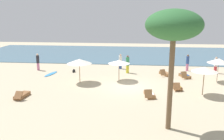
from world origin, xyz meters
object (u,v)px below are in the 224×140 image
Objects in this scene: lounger_4 at (149,94)px; dog at (74,71)px; lounger_3 at (22,95)px; surfboard at (51,74)px; person_1 at (38,62)px; person_0 at (128,64)px; umbrella_2 at (119,62)px; lounger_1 at (165,74)px; palm_0 at (174,27)px; lounger_2 at (185,76)px; person_2 at (120,61)px; person_3 at (187,63)px; umbrella_1 at (219,61)px; lounger_0 at (176,87)px; umbrella_3 at (205,69)px; person_4 at (216,65)px; umbrella_0 at (79,61)px.

lounger_4 is 2.66× the size of dog.
lounger_3 is 0.72× the size of surfboard.
person_0 is at bearing -1.68° from person_1.
dog is at bearing -6.92° from person_1.
umbrella_2 is at bearing 121.60° from lounger_4.
lounger_1 is 0.26× the size of palm_0.
person_2 is (-6.64, 3.23, 0.68)m from lounger_2.
person_3 is at bearing 62.94° from lounger_4.
umbrella_1 is 16.62m from surfboard.
lounger_3 reaches higher than dog.
lounger_0 reaches higher than lounger_3.
lounger_4 reaches higher than dog.
person_2 is (-7.04, 8.45, -1.22)m from umbrella_3.
lounger_0 is at bearing -53.58° from person_2.
person_3 is 14.88m from surfboard.
person_2 reaches higher than surfboard.
person_2 is at bearing 173.99° from person_4.
lounger_0 is 11.33m from dog.
lounger_3 is 1.02× the size of lounger_4.
person_2 is (-2.85, 9.26, 0.68)m from lounger_4.
person_0 is (-8.47, 2.61, -1.04)m from umbrella_1.
umbrella_0 is at bearing 51.78° from lounger_3.
lounger_4 is at bearing -122.19° from lounger_2.
lounger_4 is at bearing -75.01° from person_0.
umbrella_2 is 5.75m from lounger_0.
umbrella_1 is 3.45× the size of dog.
person_1 is 18.75m from palm_0.
person_3 is (16.57, 1.33, -0.03)m from person_1.
person_0 is at bearing 76.86° from umbrella_2.
umbrella_0 is 7.30m from person_1.
lounger_4 is 10.12m from person_3.
umbrella_0 is 5.99m from person_0.
person_3 is at bearing 87.22° from umbrella_3.
person_3 is at bearing 32.56° from umbrella_2.
person_0 is 5.88m from dog.
umbrella_2 is 1.18× the size of lounger_2.
umbrella_0 is at bearing -173.41° from umbrella_1.
lounger_4 is at bearing -58.40° from umbrella_2.
surfboard is at bearing -172.82° from person_4.
palm_0 is (10.52, -4.08, 5.50)m from lounger_3.
lounger_1 is 5.66m from person_4.
person_4 is 17.49m from surfboard.
lounger_3 is (-11.68, -7.91, -0.00)m from lounger_1.
dog reaches higher than surfboard.
lounger_0 is (5.06, -2.19, -1.63)m from umbrella_2.
person_0 is at bearing 129.98° from lounger_0.
lounger_2 is (-0.40, 5.22, -1.90)m from umbrella_3.
umbrella_3 is at bearing -27.87° from dog.
umbrella_3 reaches higher than person_4.
person_0 is 1.09× the size of person_4.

